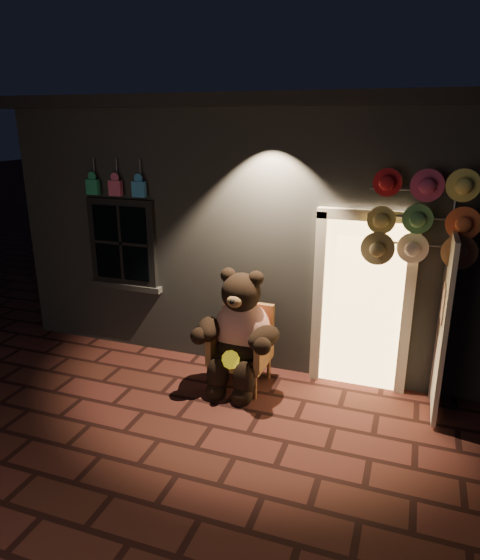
% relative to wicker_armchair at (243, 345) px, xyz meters
% --- Properties ---
extents(ground, '(60.00, 60.00, 0.00)m').
position_rel_wicker_armchair_xyz_m(ground, '(0.00, -1.03, -0.50)').
color(ground, '#4D221D').
rests_on(ground, ground).
extents(shop_building, '(7.30, 5.95, 3.51)m').
position_rel_wicker_armchair_xyz_m(shop_building, '(0.00, 2.96, 1.24)').
color(shop_building, slate).
rests_on(shop_building, ground).
extents(wicker_armchair, '(0.70, 0.64, 1.00)m').
position_rel_wicker_armchair_xyz_m(wicker_armchair, '(0.00, 0.00, 0.00)').
color(wicker_armchair, '#A0653E').
rests_on(wicker_armchair, ground).
extents(teddy_bear, '(1.11, 0.87, 1.53)m').
position_rel_wicker_armchair_xyz_m(teddy_bear, '(-0.00, -0.13, 0.22)').
color(teddy_bear, red).
rests_on(teddy_bear, ground).
extents(hat_rack, '(1.51, 0.22, 2.66)m').
position_rel_wicker_armchair_xyz_m(hat_rack, '(2.04, 0.25, 1.66)').
color(hat_rack, '#59595E').
rests_on(hat_rack, ground).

